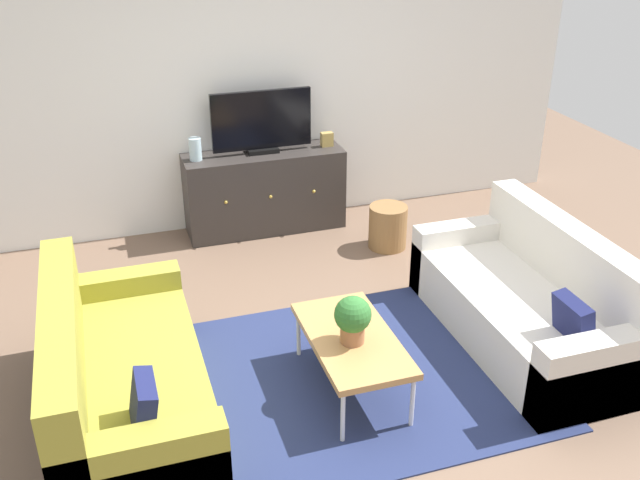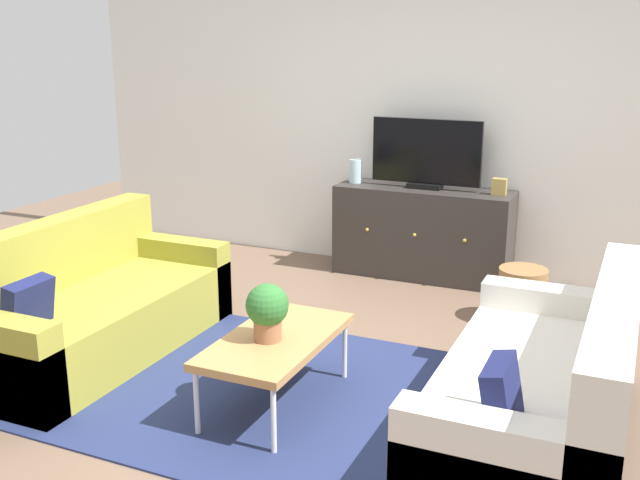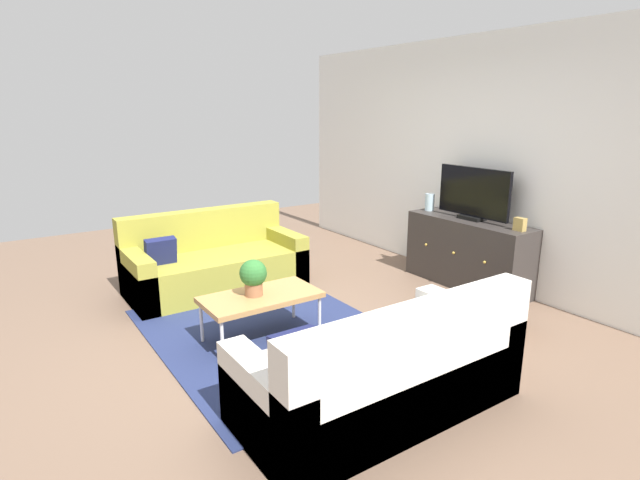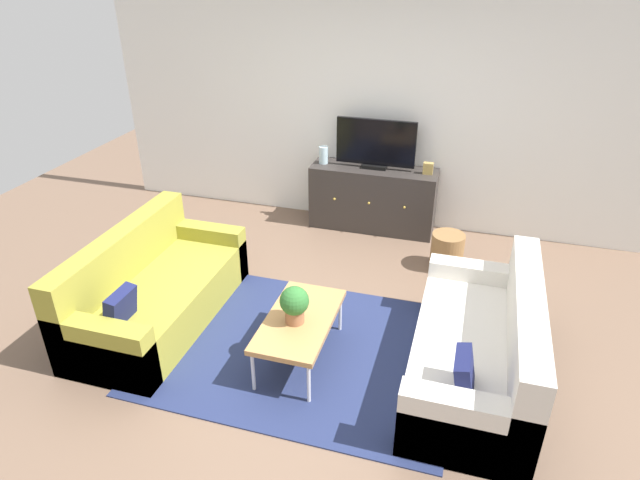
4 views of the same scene
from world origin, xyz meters
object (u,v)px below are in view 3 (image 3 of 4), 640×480
at_px(potted_plant, 253,276).
at_px(flat_screen_tv, 473,194).
at_px(wicker_basket, 497,310).
at_px(mantel_clock, 520,224).
at_px(glass_vase, 430,202).
at_px(couch_left_side, 213,263).
at_px(couch_right_side, 387,376).
at_px(coffee_table, 261,298).
at_px(tv_console, 468,253).

height_order(potted_plant, flat_screen_tv, flat_screen_tv).
relative_size(potted_plant, wicker_basket, 0.79).
distance_m(flat_screen_tv, mantel_clock, 0.65).
bearing_deg(glass_vase, flat_screen_tv, 1.88).
height_order(couch_left_side, couch_right_side, same).
relative_size(couch_right_side, flat_screen_tv, 2.05).
height_order(coffee_table, flat_screen_tv, flat_screen_tv).
height_order(tv_console, flat_screen_tv, flat_screen_tv).
xyz_separation_m(tv_console, glass_vase, (-0.61, 0.00, 0.48)).
bearing_deg(couch_left_side, potted_plant, -8.31).
bearing_deg(couch_right_side, wicker_basket, 104.01).
xyz_separation_m(tv_console, wicker_basket, (0.95, -0.72, -0.18)).
bearing_deg(coffee_table, couch_left_side, 173.85).
distance_m(coffee_table, glass_vase, 2.63).
distance_m(couch_left_side, tv_console, 2.82).
height_order(couch_right_side, mantel_clock, mantel_clock).
bearing_deg(wicker_basket, glass_vase, 155.26).
distance_m(coffee_table, potted_plant, 0.21).
bearing_deg(couch_left_side, tv_console, 57.37).
bearing_deg(couch_right_side, mantel_clock, 107.55).
bearing_deg(couch_right_side, couch_left_side, 180.00).
relative_size(coffee_table, flat_screen_tv, 1.09).
bearing_deg(flat_screen_tv, couch_right_side, -60.41).
bearing_deg(couch_right_side, flat_screen_tv, 119.59).
height_order(couch_right_side, glass_vase, glass_vase).
xyz_separation_m(couch_right_side, glass_vase, (-1.97, 2.37, 0.58)).
xyz_separation_m(couch_right_side, potted_plant, (-1.45, -0.21, 0.30)).
height_order(tv_console, glass_vase, glass_vase).
xyz_separation_m(glass_vase, mantel_clock, (1.22, 0.00, -0.04)).
height_order(coffee_table, wicker_basket, coffee_table).
xyz_separation_m(couch_left_side, couch_right_side, (2.88, 0.00, 0.00)).
relative_size(couch_right_side, potted_plant, 5.96).
distance_m(couch_right_side, coffee_table, 1.44).
distance_m(glass_vase, wicker_basket, 1.83).
xyz_separation_m(couch_left_side, coffee_table, (1.45, -0.16, 0.10)).
xyz_separation_m(couch_left_side, potted_plant, (1.43, -0.21, 0.30)).
xyz_separation_m(couch_right_side, flat_screen_tv, (-1.36, 2.39, 0.76)).
relative_size(tv_console, glass_vase, 7.25).
height_order(flat_screen_tv, wicker_basket, flat_screen_tv).
distance_m(couch_left_side, mantel_clock, 3.24).
height_order(coffee_table, glass_vase, glass_vase).
bearing_deg(mantel_clock, wicker_basket, -64.78).
relative_size(potted_plant, mantel_clock, 2.39).
bearing_deg(couch_right_side, potted_plant, -171.77).
bearing_deg(couch_left_side, glass_vase, 69.00).
xyz_separation_m(potted_plant, mantel_clock, (0.70, 2.58, 0.24)).
bearing_deg(glass_vase, mantel_clock, 0.00).
bearing_deg(couch_left_side, couch_right_side, 0.00).
relative_size(flat_screen_tv, wicker_basket, 2.31).
distance_m(couch_left_side, flat_screen_tv, 2.94).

